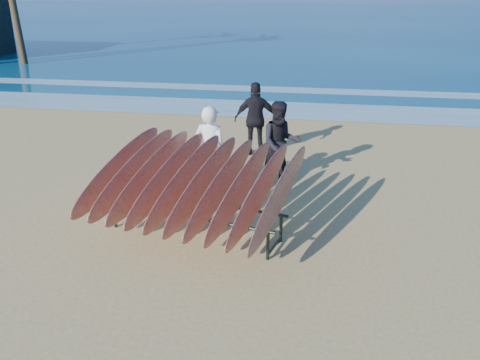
{
  "coord_description": "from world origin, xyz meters",
  "views": [
    {
      "loc": [
        1.37,
        -7.35,
        4.21
      ],
      "look_at": [
        0.0,
        0.8,
        0.95
      ],
      "focal_mm": 38.0,
      "sensor_mm": 36.0,
      "label": 1
    }
  ],
  "objects_px": {
    "person_white": "(210,152)",
    "person_dark_b": "(256,119)",
    "surfboard_rack": "(194,182)",
    "person_dark_a": "(280,143)"
  },
  "relations": [
    {
      "from": "person_dark_a",
      "to": "person_dark_b",
      "type": "distance_m",
      "value": 2.02
    },
    {
      "from": "person_dark_b",
      "to": "surfboard_rack",
      "type": "bearing_deg",
      "value": 74.16
    },
    {
      "from": "person_white",
      "to": "person_dark_b",
      "type": "height_order",
      "value": "person_white"
    },
    {
      "from": "person_white",
      "to": "person_dark_a",
      "type": "relative_size",
      "value": 1.05
    },
    {
      "from": "person_dark_b",
      "to": "person_white",
      "type": "bearing_deg",
      "value": 68.73
    },
    {
      "from": "person_dark_a",
      "to": "person_dark_b",
      "type": "bearing_deg",
      "value": 97.84
    },
    {
      "from": "person_white",
      "to": "person_dark_b",
      "type": "xyz_separation_m",
      "value": [
        0.54,
        2.84,
        -0.02
      ]
    },
    {
      "from": "person_dark_a",
      "to": "person_white",
      "type": "bearing_deg",
      "value": -158.97
    },
    {
      "from": "surfboard_rack",
      "to": "person_dark_a",
      "type": "bearing_deg",
      "value": 79.52
    },
    {
      "from": "surfboard_rack",
      "to": "person_dark_a",
      "type": "distance_m",
      "value": 3.01
    }
  ]
}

